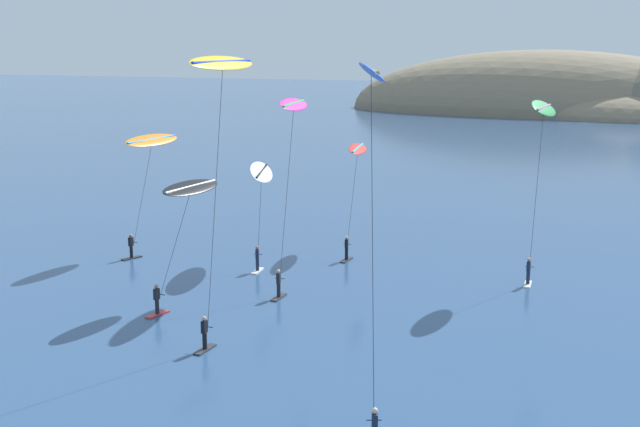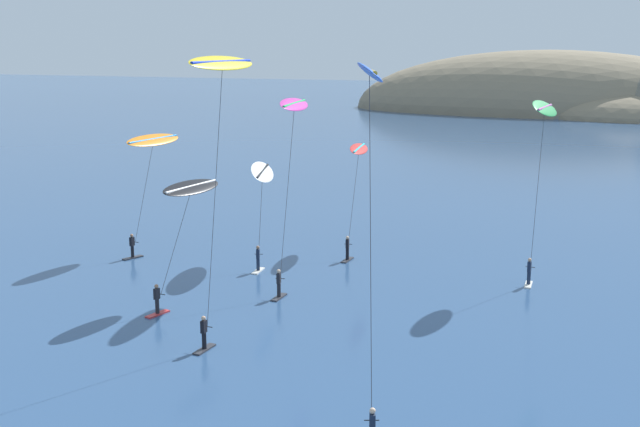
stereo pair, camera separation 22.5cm
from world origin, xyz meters
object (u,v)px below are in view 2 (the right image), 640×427
kitesurfer_white (262,177)px  kitesurfer_green (543,122)px  kitesurfer_black (189,197)px  kitesurfer_yellow (221,84)px  kitesurfer_red (358,158)px  kitesurfer_orange (152,148)px  kitesurfer_blue (370,103)px  kitesurfer_magenta (293,118)px

kitesurfer_white → kitesurfer_green: 18.27m
kitesurfer_white → kitesurfer_black: bearing=-90.9°
kitesurfer_yellow → kitesurfer_black: kitesurfer_yellow is taller
kitesurfer_yellow → kitesurfer_green: (13.20, 16.18, -2.74)m
kitesurfer_yellow → kitesurfer_black: size_ratio=2.04×
kitesurfer_white → kitesurfer_black: kitesurfer_black is taller
kitesurfer_red → kitesurfer_black: bearing=-106.8°
kitesurfer_black → kitesurfer_orange: size_ratio=0.83×
kitesurfer_yellow → kitesurfer_black: bearing=136.9°
kitesurfer_blue → kitesurfer_black: 18.08m
kitesurfer_red → kitesurfer_black: (-4.68, -15.49, -0.40)m
kitesurfer_black → kitesurfer_magenta: bearing=56.8°
kitesurfer_orange → kitesurfer_magenta: bearing=-14.0°
kitesurfer_red → kitesurfer_yellow: bearing=-90.4°
kitesurfer_magenta → kitesurfer_green: size_ratio=1.01×
kitesurfer_red → kitesurfer_green: kitesurfer_green is taller
kitesurfer_yellow → kitesurfer_green: kitesurfer_yellow is taller
kitesurfer_yellow → kitesurfer_magenta: bearing=94.0°
kitesurfer_yellow → kitesurfer_orange: (-12.75, 13.16, -5.17)m
kitesurfer_red → kitesurfer_orange: kitesurfer_orange is taller
kitesurfer_orange → kitesurfer_red: bearing=27.1°
kitesurfer_red → kitesurfer_white: bearing=-125.7°
kitesurfer_white → kitesurfer_orange: 8.49m
kitesurfer_black → kitesurfer_orange: 12.16m
kitesurfer_white → kitesurfer_green: kitesurfer_green is taller
kitesurfer_black → kitesurfer_orange: (-8.19, 8.89, 1.31)m
kitesurfer_orange → kitesurfer_green: size_ratio=0.74×
kitesurfer_blue → kitesurfer_green: (3.94, 21.78, -2.46)m
kitesurfer_white → kitesurfer_black: 9.18m
kitesurfer_white → kitesurfer_red: kitesurfer_red is taller
kitesurfer_magenta → kitesurfer_white: bearing=138.5°
kitesurfer_red → kitesurfer_blue: bearing=-70.2°
kitesurfer_blue → kitesurfer_orange: kitesurfer_blue is taller
kitesurfer_orange → kitesurfer_black: bearing=-47.3°
kitesurfer_red → kitesurfer_orange: bearing=-152.9°
kitesurfer_black → kitesurfer_orange: kitesurfer_orange is taller
kitesurfer_magenta → kitesurfer_green: bearing=23.4°
kitesurfer_blue → kitesurfer_orange: 29.33m
kitesurfer_yellow → kitesurfer_green: size_ratio=1.25×
kitesurfer_yellow → kitesurfer_magenta: size_ratio=1.24×
kitesurfer_magenta → kitesurfer_orange: bearing=166.0°
kitesurfer_white → kitesurfer_red: bearing=54.3°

